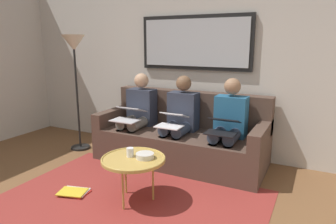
% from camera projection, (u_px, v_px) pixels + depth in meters
% --- Properties ---
extents(wall_rear, '(6.00, 0.12, 2.60)m').
position_uv_depth(wall_rear, '(197.00, 61.00, 4.27)').
color(wall_rear, beige).
rests_on(wall_rear, ground_plane).
extents(area_rug, '(2.60, 1.80, 0.01)m').
position_uv_depth(area_rug, '(130.00, 202.00, 3.04)').
color(area_rug, maroon).
rests_on(area_rug, ground_plane).
extents(couch, '(2.20, 0.90, 0.90)m').
position_uv_depth(couch, '(182.00, 138.00, 4.07)').
color(couch, '#4C382D').
rests_on(couch, ground_plane).
extents(framed_mirror, '(1.59, 0.05, 0.73)m').
position_uv_depth(framed_mirror, '(195.00, 43.00, 4.13)').
color(framed_mirror, black).
extents(coffee_table, '(0.63, 0.63, 0.46)m').
position_uv_depth(coffee_table, '(133.00, 160.00, 2.97)').
color(coffee_table, tan).
rests_on(coffee_table, ground_plane).
extents(cup, '(0.07, 0.07, 0.09)m').
position_uv_depth(cup, '(130.00, 152.00, 3.00)').
color(cup, silver).
rests_on(cup, coffee_table).
extents(bowl, '(0.18, 0.18, 0.05)m').
position_uv_depth(bowl, '(145.00, 156.00, 2.97)').
color(bowl, beige).
rests_on(bowl, coffee_table).
extents(person_left, '(0.38, 0.58, 1.14)m').
position_uv_depth(person_left, '(229.00, 123.00, 3.66)').
color(person_left, '#235B84').
rests_on(person_left, couch).
extents(laptop_black, '(0.34, 0.38, 0.16)m').
position_uv_depth(laptop_black, '(223.00, 126.00, 3.46)').
color(laptop_black, black).
extents(person_middle, '(0.38, 0.58, 1.14)m').
position_uv_depth(person_middle, '(180.00, 117.00, 3.95)').
color(person_middle, '#2D3342').
rests_on(person_middle, couch).
extents(laptop_white, '(0.31, 0.37, 0.16)m').
position_uv_depth(laptop_white, '(172.00, 120.00, 3.74)').
color(laptop_white, white).
extents(person_right, '(0.38, 0.58, 1.14)m').
position_uv_depth(person_right, '(138.00, 112.00, 4.23)').
color(person_right, '#2D3342').
rests_on(person_right, couch).
extents(laptop_silver, '(0.35, 0.39, 0.17)m').
position_uv_depth(laptop_silver, '(129.00, 114.00, 4.02)').
color(laptop_silver, silver).
extents(magazine_stack, '(0.33, 0.30, 0.03)m').
position_uv_depth(magazine_stack, '(74.00, 192.00, 3.20)').
color(magazine_stack, red).
rests_on(magazine_stack, ground_plane).
extents(standing_lamp, '(0.32, 0.32, 1.66)m').
position_uv_depth(standing_lamp, '(74.00, 56.00, 4.28)').
color(standing_lamp, black).
rests_on(standing_lamp, ground_plane).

